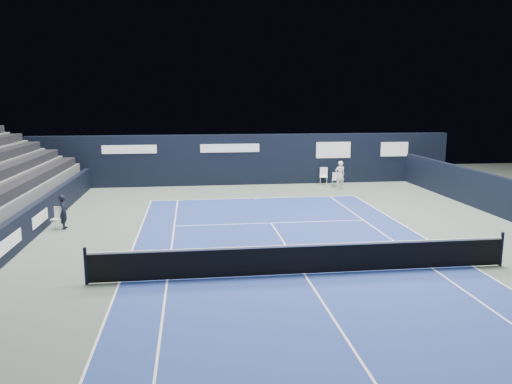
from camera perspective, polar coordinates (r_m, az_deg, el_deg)
ground at (r=17.28m, az=4.07°, el=-7.12°), size 48.00×48.00×0.00m
court_surface at (r=15.43m, az=5.55°, el=-9.33°), size 10.97×23.77×0.01m
enclosure_wall_right at (r=24.79m, az=26.65°, el=-0.65°), size 0.30×22.00×1.80m
folding_chair_back_a at (r=31.41m, az=7.74°, el=2.17°), size 0.57×0.59×1.05m
folding_chair_back_b at (r=30.92m, az=9.04°, el=1.56°), size 0.47×0.46×0.82m
line_judge_chair at (r=22.00m, az=-21.69°, el=-2.60°), size 0.47×0.46×0.91m
line_judge at (r=21.85m, az=-21.12°, el=-2.13°), size 0.40×0.55×1.41m
court_markings at (r=15.43m, az=5.55°, el=-9.31°), size 11.03×23.83×0.00m
tennis_net at (r=15.27m, az=5.58°, el=-7.55°), size 12.90×0.10×1.10m
back_sponsor_wall at (r=31.03m, az=-1.17°, el=3.74°), size 26.00×0.63×3.10m
side_barrier_left at (r=21.54m, az=-23.88°, el=-2.80°), size 0.33×22.00×1.20m
tennis_player at (r=29.96m, az=9.56°, el=1.95°), size 0.65×0.85×1.65m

